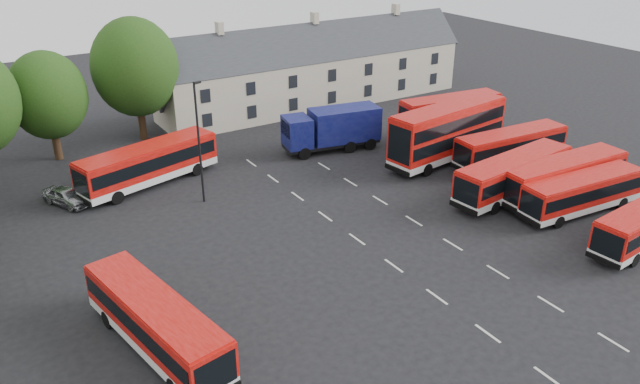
{
  "coord_description": "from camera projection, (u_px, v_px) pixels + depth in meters",
  "views": [
    {
      "loc": [
        -21.8,
        -27.86,
        20.85
      ],
      "look_at": [
        -0.6,
        5.76,
        2.2
      ],
      "focal_mm": 35.0,
      "sensor_mm": 36.0,
      "label": 1
    }
  ],
  "objects": [
    {
      "name": "bus_row_d",
      "position": [
        514.0,
        173.0,
        47.7
      ],
      "size": [
        11.47,
        3.74,
        3.19
      ],
      "rotation": [
        0.0,
        0.0,
        0.1
      ],
      "color": "silver",
      "rests_on": "ground"
    },
    {
      "name": "lane_markings",
      "position": [
        386.0,
        230.0,
        43.46
      ],
      "size": [
        5.15,
        33.8,
        0.01
      ],
      "color": "beige",
      "rests_on": "ground"
    },
    {
      "name": "bus_dd_south",
      "position": [
        448.0,
        130.0,
        53.87
      ],
      "size": [
        12.39,
        4.28,
        4.98
      ],
      "rotation": [
        0.0,
        0.0,
        0.13
      ],
      "color": "silver",
      "rests_on": "ground"
    },
    {
      "name": "terrace_houses",
      "position": [
        315.0,
        70.0,
        68.81
      ],
      "size": [
        35.7,
        7.13,
        10.06
      ],
      "color": "beige",
      "rests_on": "ground"
    },
    {
      "name": "bus_west",
      "position": [
        156.0,
        319.0,
        31.16
      ],
      "size": [
        4.31,
        11.08,
        3.06
      ],
      "rotation": [
        0.0,
        0.0,
        1.75
      ],
      "color": "silver",
      "rests_on": "ground"
    },
    {
      "name": "silver_car",
      "position": [
        66.0,
        196.0,
        46.79
      ],
      "size": [
        3.26,
        4.33,
        1.37
      ],
      "primitive_type": "imported",
      "rotation": [
        0.0,
        0.0,
        0.47
      ],
      "color": "#96999D",
      "rests_on": "ground"
    },
    {
      "name": "bus_row_c",
      "position": [
        563.0,
        175.0,
        47.38
      ],
      "size": [
        11.34,
        3.17,
        3.17
      ],
      "rotation": [
        0.0,
        0.0,
        -0.05
      ],
      "color": "silver",
      "rests_on": "ground"
    },
    {
      "name": "bus_north",
      "position": [
        148.0,
        162.0,
        49.56
      ],
      "size": [
        11.9,
        5.56,
        3.28
      ],
      "rotation": [
        0.0,
        0.0,
        0.26
      ],
      "color": "silver",
      "rests_on": "ground"
    },
    {
      "name": "bus_row_b",
      "position": [
        583.0,
        191.0,
        45.2
      ],
      "size": [
        10.32,
        3.14,
        2.87
      ],
      "rotation": [
        0.0,
        0.0,
        -0.08
      ],
      "color": "silver",
      "rests_on": "ground"
    },
    {
      "name": "lamppost",
      "position": [
        199.0,
        140.0,
        45.47
      ],
      "size": [
        0.65,
        0.36,
        9.3
      ],
      "rotation": [
        0.0,
        0.0,
        0.24
      ],
      "color": "black",
      "rests_on": "ground"
    },
    {
      "name": "bus_dd_north",
      "position": [
        450.0,
        115.0,
        59.16
      ],
      "size": [
        10.35,
        3.55,
        4.16
      ],
      "rotation": [
        0.0,
        0.0,
        -0.12
      ],
      "color": "silver",
      "rests_on": "ground"
    },
    {
      "name": "ground",
      "position": [
        375.0,
        252.0,
        40.72
      ],
      "size": [
        140.0,
        140.0,
        0.0
      ],
      "primitive_type": "plane",
      "color": "black",
      "rests_on": "ground"
    },
    {
      "name": "box_truck",
      "position": [
        333.0,
        127.0,
        56.47
      ],
      "size": [
        9.17,
        4.32,
        3.86
      ],
      "rotation": [
        0.0,
        0.0,
        -0.18
      ],
      "color": "black",
      "rests_on": "ground"
    },
    {
      "name": "bus_row_e",
      "position": [
        511.0,
        145.0,
        53.47
      ],
      "size": [
        10.84,
        3.19,
        3.02
      ],
      "rotation": [
        0.0,
        0.0,
        -0.07
      ],
      "color": "silver",
      "rests_on": "ground"
    }
  ]
}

